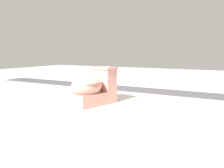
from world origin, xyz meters
The scene contains 3 objects.
ground_plane centered at (0.00, 0.00, 0.00)m, with size 14.00×14.00×0.00m, color #B7B2A8.
gravel_strip centered at (-1.30, 0.50, 0.01)m, with size 0.56×8.00×0.01m, color #423F44.
toilet centered at (0.07, -0.08, 0.22)m, with size 0.71×0.54×0.52m.
Camera 1 is at (2.53, 1.56, 0.71)m, focal length 35.00 mm.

